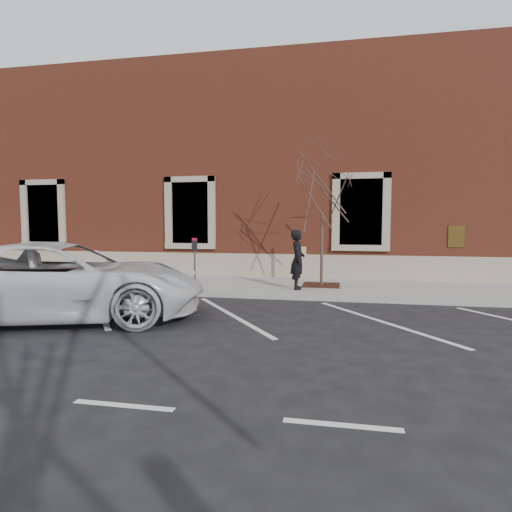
% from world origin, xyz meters
% --- Properties ---
extents(ground, '(120.00, 120.00, 0.00)m').
position_xyz_m(ground, '(0.00, 0.00, 0.00)').
color(ground, '#28282B').
rests_on(ground, ground).
extents(sidewalk_near, '(40.00, 3.50, 0.15)m').
position_xyz_m(sidewalk_near, '(0.00, 1.75, 0.07)').
color(sidewalk_near, '#9D9C93').
rests_on(sidewalk_near, ground).
extents(curb_near, '(40.00, 0.12, 0.15)m').
position_xyz_m(curb_near, '(0.00, -0.05, 0.07)').
color(curb_near, '#9E9E99').
rests_on(curb_near, ground).
extents(parking_stripes, '(28.00, 4.40, 0.01)m').
position_xyz_m(parking_stripes, '(0.00, -2.20, 0.00)').
color(parking_stripes, silver).
rests_on(parking_stripes, ground).
extents(building_civic, '(40.00, 8.62, 8.00)m').
position_xyz_m(building_civic, '(0.00, 7.74, 4.00)').
color(building_civic, brown).
rests_on(building_civic, ground).
extents(man, '(0.44, 0.64, 1.69)m').
position_xyz_m(man, '(1.16, 0.83, 1.00)').
color(man, black).
rests_on(man, sidewalk_near).
extents(parking_meter, '(0.13, 0.10, 1.47)m').
position_xyz_m(parking_meter, '(-1.66, 0.12, 1.17)').
color(parking_meter, '#595B60').
rests_on(parking_meter, sidewalk_near).
extents(tree_grate, '(1.10, 1.10, 0.03)m').
position_xyz_m(tree_grate, '(1.80, 1.69, 0.16)').
color(tree_grate, '#381B12').
rests_on(tree_grate, sidewalk_near).
extents(sapling, '(2.39, 2.39, 3.98)m').
position_xyz_m(sapling, '(1.80, 1.69, 2.93)').
color(sapling, '#4E382F').
rests_on(sapling, sidewalk_near).
extents(white_truck, '(6.46, 4.48, 1.64)m').
position_xyz_m(white_truck, '(-3.38, -3.30, 0.82)').
color(white_truck, silver).
rests_on(white_truck, ground).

